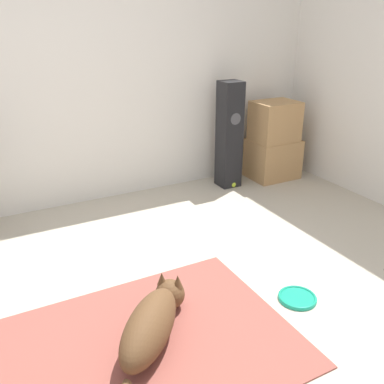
# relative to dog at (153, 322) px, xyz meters

# --- Properties ---
(ground_plane) EXTENTS (12.00, 12.00, 0.00)m
(ground_plane) POSITION_rel_dog_xyz_m (0.17, 0.08, -0.14)
(ground_plane) COLOR #BCB29E
(wall_back) EXTENTS (8.00, 0.06, 2.55)m
(wall_back) POSITION_rel_dog_xyz_m (0.17, 2.18, 1.13)
(wall_back) COLOR silver
(wall_back) RESTS_ON ground_plane
(area_rug) EXTENTS (1.63, 1.25, 0.01)m
(area_rug) POSITION_rel_dog_xyz_m (-0.03, -0.01, -0.14)
(area_rug) COLOR #934C42
(area_rug) RESTS_ON ground_plane
(dog) EXTENTS (0.71, 0.76, 0.28)m
(dog) POSITION_rel_dog_xyz_m (0.00, 0.00, 0.00)
(dog) COLOR brown
(dog) RESTS_ON area_rug
(frisbee) EXTENTS (0.25, 0.25, 0.03)m
(frisbee) POSITION_rel_dog_xyz_m (0.99, -0.08, -0.13)
(frisbee) COLOR #199E7A
(frisbee) RESTS_ON ground_plane
(cardboard_box_lower) EXTENTS (0.53, 0.42, 0.44)m
(cardboard_box_lower) POSITION_rel_dog_xyz_m (2.26, 1.84, 0.07)
(cardboard_box_lower) COLOR tan
(cardboard_box_lower) RESTS_ON ground_plane
(cardboard_box_upper) EXTENTS (0.47, 0.37, 0.43)m
(cardboard_box_upper) POSITION_rel_dog_xyz_m (2.24, 1.83, 0.51)
(cardboard_box_upper) COLOR tan
(cardboard_box_upper) RESTS_ON cardboard_box_lower
(floor_speaker) EXTENTS (0.21, 0.22, 1.11)m
(floor_speaker) POSITION_rel_dog_xyz_m (1.68, 1.86, 0.41)
(floor_speaker) COLOR black
(floor_speaker) RESTS_ON ground_plane
(tennis_ball_by_boxes) EXTENTS (0.07, 0.07, 0.07)m
(tennis_ball_by_boxes) POSITION_rel_dog_xyz_m (1.69, 1.78, -0.11)
(tennis_ball_by_boxes) COLOR #C6E033
(tennis_ball_by_boxes) RESTS_ON ground_plane
(tennis_ball_near_speaker) EXTENTS (0.07, 0.07, 0.07)m
(tennis_ball_near_speaker) POSITION_rel_dog_xyz_m (1.77, 1.81, -0.11)
(tennis_ball_near_speaker) COLOR #C6E033
(tennis_ball_near_speaker) RESTS_ON ground_plane
(tennis_ball_loose_on_carpet) EXTENTS (0.07, 0.07, 0.07)m
(tennis_ball_loose_on_carpet) POSITION_rel_dog_xyz_m (1.79, 1.90, -0.11)
(tennis_ball_loose_on_carpet) COLOR #C6E033
(tennis_ball_loose_on_carpet) RESTS_ON ground_plane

